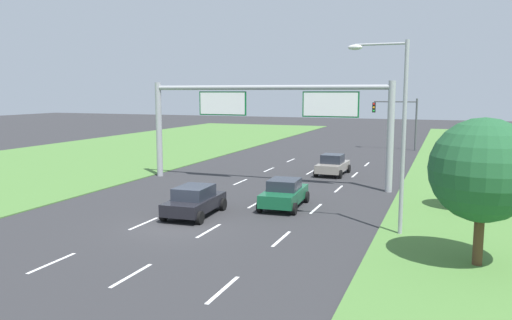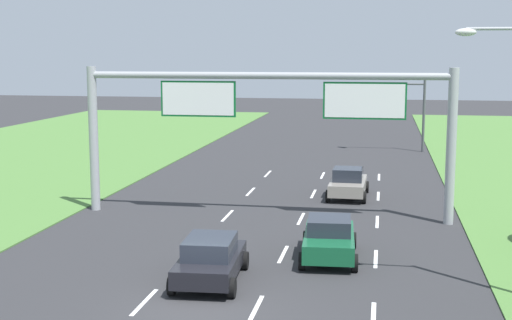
# 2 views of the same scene
# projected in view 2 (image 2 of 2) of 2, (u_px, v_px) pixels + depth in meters

# --- Properties ---
(ground_plane) EXTENTS (200.00, 200.00, 0.00)m
(ground_plane) POSITION_uv_depth(u_px,v_px,m) (199.00, 306.00, 21.72)
(ground_plane) COLOR #2D2D30
(lane_dashes_inner_left) EXTENTS (0.14, 44.40, 0.01)m
(lane_dashes_inner_left) POSITION_uv_depth(u_px,v_px,m) (172.00, 273.00, 24.94)
(lane_dashes_inner_left) COLOR white
(lane_dashes_inner_left) RESTS_ON ground_plane
(lane_dashes_inner_right) EXTENTS (0.14, 44.40, 0.01)m
(lane_dashes_inner_right) POSITION_uv_depth(u_px,v_px,m) (271.00, 278.00, 24.33)
(lane_dashes_inner_right) COLOR white
(lane_dashes_inner_right) RESTS_ON ground_plane
(lane_dashes_slip) EXTENTS (0.14, 44.40, 0.01)m
(lane_dashes_slip) POSITION_uv_depth(u_px,v_px,m) (375.00, 284.00, 23.73)
(lane_dashes_slip) COLOR white
(lane_dashes_slip) RESTS_ON ground_plane
(car_near_red) EXTENTS (2.14, 4.07, 1.59)m
(car_near_red) POSITION_uv_depth(u_px,v_px,m) (348.00, 183.00, 37.89)
(car_near_red) COLOR gray
(car_near_red) RESTS_ON ground_plane
(car_lead_silver) EXTENTS (2.35, 4.20, 1.54)m
(car_lead_silver) POSITION_uv_depth(u_px,v_px,m) (210.00, 259.00, 23.88)
(car_lead_silver) COLOR black
(car_lead_silver) RESTS_ON ground_plane
(car_mid_lane) EXTENTS (2.30, 4.27, 1.56)m
(car_mid_lane) POSITION_uv_depth(u_px,v_px,m) (329.00, 238.00, 26.58)
(car_mid_lane) COLOR #145633
(car_mid_lane) RESTS_ON ground_plane
(sign_gantry) EXTENTS (17.24, 0.44, 7.00)m
(sign_gantry) POSITION_uv_depth(u_px,v_px,m) (269.00, 113.00, 32.78)
(sign_gantry) COLOR #9EA0A5
(sign_gantry) RESTS_ON ground_plane
(traffic_light_mast) EXTENTS (4.76, 0.49, 5.60)m
(traffic_light_mast) POSITION_uv_depth(u_px,v_px,m) (399.00, 102.00, 55.27)
(traffic_light_mast) COLOR #47494F
(traffic_light_mast) RESTS_ON ground_plane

